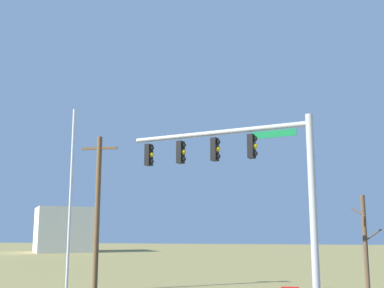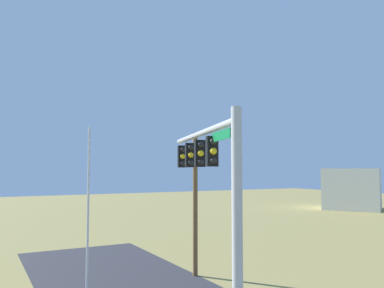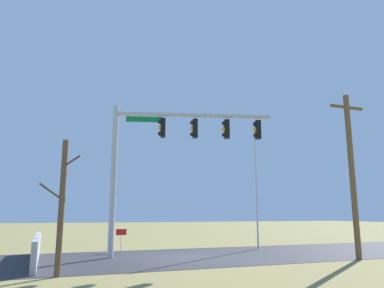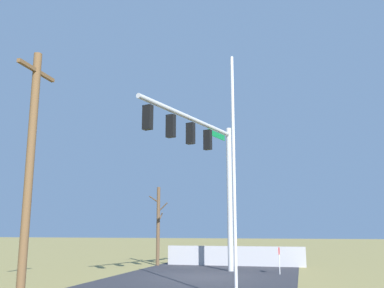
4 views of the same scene
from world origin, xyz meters
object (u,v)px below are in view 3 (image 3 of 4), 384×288
(open_sign, at_px, (121,235))
(flagpole, at_px, (256,185))
(bare_tree, at_px, (62,204))
(utility_pole, at_px, (352,171))
(signal_mast, at_px, (166,146))

(open_sign, bearing_deg, flagpole, 173.79)
(bare_tree, relative_size, open_sign, 3.70)
(bare_tree, bearing_deg, flagpole, -151.11)
(utility_pole, height_order, bare_tree, utility_pole)
(flagpole, relative_size, bare_tree, 1.67)
(signal_mast, bearing_deg, open_sign, -64.62)
(flagpole, bearing_deg, signal_mast, 19.41)
(flagpole, bearing_deg, utility_pole, 103.42)
(flagpole, height_order, open_sign, flagpole)
(signal_mast, distance_m, flagpole, 7.00)
(flagpole, distance_m, open_sign, 8.47)
(utility_pole, bearing_deg, bare_tree, 0.30)
(bare_tree, distance_m, open_sign, 7.97)
(flagpole, distance_m, bare_tree, 12.97)
(flagpole, distance_m, utility_pole, 6.33)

